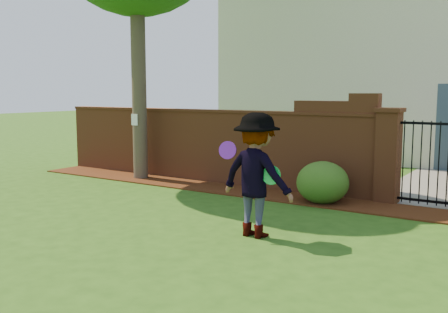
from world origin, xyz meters
The scene contains 11 objects.
ground centered at (0.00, 0.00, -0.01)m, with size 80.00×80.00×0.01m, color #244B12.
mulch_bed centered at (-0.95, 3.34, 0.01)m, with size 11.10×1.08×0.03m, color #351809.
brick_wall centered at (-2.01, 4.00, 0.93)m, with size 8.70×0.31×2.16m.
pillar_left centered at (2.40, 4.00, 0.96)m, with size 0.50×0.50×1.88m.
iron_gate centered at (3.50, 4.00, 0.85)m, with size 1.78×0.03×1.60m.
house centered at (1.00, 12.00, 3.16)m, with size 12.40×6.40×6.30m.
paper_notice centered at (-3.60, 3.21, 1.50)m, with size 0.20×0.01×0.28m, color white.
shrub_left centered at (1.37, 3.20, 0.42)m, with size 1.03×1.03×0.84m, color #205118.
man centered at (1.39, 0.48, 0.95)m, with size 1.22×0.70×1.89m, color gray.
frisbee_purple centered at (1.02, 0.31, 1.32)m, with size 0.27×0.27×0.03m, color purple.
frisbee_green centered at (1.69, 0.45, 0.98)m, with size 0.29×0.29×0.03m, color green.
Camera 1 is at (5.19, -6.15, 2.22)m, focal length 41.13 mm.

